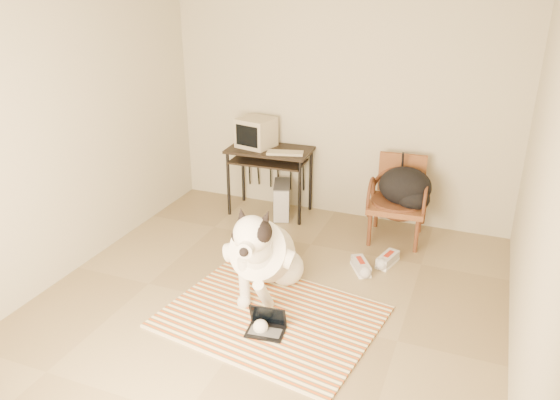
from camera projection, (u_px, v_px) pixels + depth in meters
The scene contains 16 objects.
floor at pixel (263, 310), 4.75m from camera, with size 4.50×4.50×0.00m, color #8C7956.
wall_back at pixel (340, 102), 6.15m from camera, with size 4.50×4.50×0.00m, color #BDB59B.
wall_front at pixel (48, 327), 2.30m from camera, with size 4.50×4.50×0.00m, color #BDB59B.
wall_left at pixel (56, 137), 4.90m from camera, with size 4.50×4.50×0.00m, color #BDB59B.
wall_right at pixel (542, 201), 3.55m from camera, with size 4.50×4.50×0.00m, color #BDB59B.
rug at pixel (271, 317), 4.64m from camera, with size 1.92×1.58×0.02m.
dog at pixel (263, 255), 4.85m from camera, with size 0.66×1.34×0.99m.
laptop at pixel (266, 325), 4.43m from camera, with size 0.33×0.26×0.21m.
computer_desk at pixel (269, 158), 6.39m from camera, with size 0.99×0.58×0.81m.
crt_monitor at pixel (256, 132), 6.37m from camera, with size 0.45×0.43×0.34m.
desk_keyboard at pixel (285, 153), 6.17m from camera, with size 0.41×0.15×0.03m, color tan.
pc_tower at pixel (282, 200), 6.48m from camera, with size 0.32×0.48×0.41m.
rattan_chair at pixel (398, 199), 5.88m from camera, with size 0.63×0.61×0.90m.
backpack at pixel (406, 188), 5.76m from camera, with size 0.56×0.48×0.41m.
sneaker_left at pixel (361, 266), 5.35m from camera, with size 0.27×0.33×0.11m.
sneaker_right at pixel (388, 260), 5.47m from camera, with size 0.20×0.33×0.11m.
Camera 1 is at (1.61, -3.66, 2.74)m, focal length 35.00 mm.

